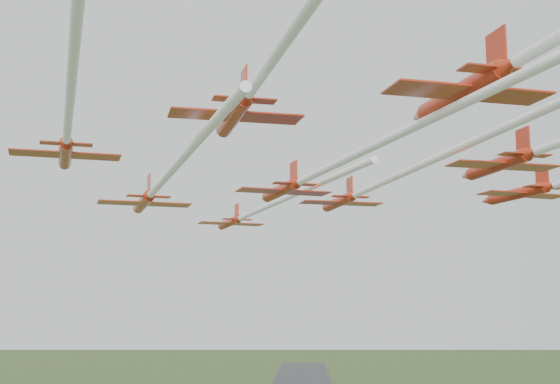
{
  "coord_description": "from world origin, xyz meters",
  "views": [
    {
      "loc": [
        1.66,
        -72.1,
        40.59
      ],
      "look_at": [
        -0.7,
        3.51,
        52.82
      ],
      "focal_mm": 50.0,
      "sensor_mm": 36.0,
      "label": 1
    }
  ],
  "objects_px": {
    "jet_row4_left": "(271,62)",
    "jet_trail_solo": "(554,40)",
    "jet_row2_right": "(378,184)",
    "jet_row3_mid": "(345,160)",
    "jet_row2_left": "(157,187)",
    "jet_row3_left": "(69,110)",
    "jet_lead": "(255,212)"
  },
  "relations": [
    {
      "from": "jet_row4_left",
      "to": "jet_trail_solo",
      "type": "bearing_deg",
      "value": -38.07
    },
    {
      "from": "jet_row2_right",
      "to": "jet_row3_mid",
      "type": "height_order",
      "value": "jet_row2_right"
    },
    {
      "from": "jet_row2_left",
      "to": "jet_row4_left",
      "type": "bearing_deg",
      "value": -87.81
    },
    {
      "from": "jet_row2_left",
      "to": "jet_row3_mid",
      "type": "height_order",
      "value": "jet_row2_left"
    },
    {
      "from": "jet_row2_right",
      "to": "jet_trail_solo",
      "type": "height_order",
      "value": "jet_row2_right"
    },
    {
      "from": "jet_row2_right",
      "to": "jet_row3_left",
      "type": "height_order",
      "value": "jet_row3_left"
    },
    {
      "from": "jet_row2_left",
      "to": "jet_row4_left",
      "type": "xyz_separation_m",
      "value": [
        11.64,
        -30.69,
        1.3
      ]
    },
    {
      "from": "jet_row2_left",
      "to": "jet_row3_left",
      "type": "height_order",
      "value": "jet_row3_left"
    },
    {
      "from": "jet_row3_mid",
      "to": "jet_row3_left",
      "type": "bearing_deg",
      "value": 176.78
    },
    {
      "from": "jet_row2_right",
      "to": "jet_row2_left",
      "type": "bearing_deg",
      "value": 176.93
    },
    {
      "from": "jet_row3_left",
      "to": "jet_row3_mid",
      "type": "height_order",
      "value": "jet_row3_left"
    },
    {
      "from": "jet_row2_right",
      "to": "jet_row4_left",
      "type": "distance_m",
      "value": 36.42
    },
    {
      "from": "jet_row2_right",
      "to": "jet_row4_left",
      "type": "bearing_deg",
      "value": -119.87
    },
    {
      "from": "jet_lead",
      "to": "jet_row2_right",
      "type": "distance_m",
      "value": 17.15
    },
    {
      "from": "jet_row2_right",
      "to": "jet_trail_solo",
      "type": "relative_size",
      "value": 1.22
    },
    {
      "from": "jet_row2_right",
      "to": "jet_row3_left",
      "type": "distance_m",
      "value": 34.09
    },
    {
      "from": "jet_lead",
      "to": "jet_row3_mid",
      "type": "relative_size",
      "value": 0.84
    },
    {
      "from": "jet_lead",
      "to": "jet_row2_left",
      "type": "xyz_separation_m",
      "value": [
        -7.8,
        -16.17,
        0.15
      ]
    },
    {
      "from": "jet_row3_mid",
      "to": "jet_row4_left",
      "type": "height_order",
      "value": "jet_row4_left"
    },
    {
      "from": "jet_row4_left",
      "to": "jet_lead",
      "type": "bearing_deg",
      "value": 79.56
    },
    {
      "from": "jet_row3_mid",
      "to": "jet_trail_solo",
      "type": "distance_m",
      "value": 21.94
    },
    {
      "from": "jet_row3_left",
      "to": "jet_trail_solo",
      "type": "bearing_deg",
      "value": -47.56
    },
    {
      "from": "jet_lead",
      "to": "jet_row3_left",
      "type": "bearing_deg",
      "value": -124.81
    },
    {
      "from": "jet_row3_mid",
      "to": "jet_trail_solo",
      "type": "xyz_separation_m",
      "value": [
        8.16,
        -20.33,
        1.2
      ]
    },
    {
      "from": "jet_row2_right",
      "to": "jet_trail_solo",
      "type": "bearing_deg",
      "value": -100.41
    },
    {
      "from": "jet_row2_right",
      "to": "jet_row4_left",
      "type": "xyz_separation_m",
      "value": [
        -8.81,
        -35.33,
        0.39
      ]
    },
    {
      "from": "jet_row3_left",
      "to": "jet_row2_left",
      "type": "bearing_deg",
      "value": 67.37
    },
    {
      "from": "jet_row2_left",
      "to": "jet_row2_right",
      "type": "xyz_separation_m",
      "value": [
        20.45,
        4.64,
        0.91
      ]
    },
    {
      "from": "jet_row2_left",
      "to": "jet_trail_solo",
      "type": "xyz_separation_m",
      "value": [
        24.34,
        -36.07,
        0.36
      ]
    },
    {
      "from": "jet_row2_right",
      "to": "jet_row3_mid",
      "type": "xyz_separation_m",
      "value": [
        -4.27,
        -20.38,
        -1.74
      ]
    },
    {
      "from": "jet_row3_left",
      "to": "jet_row4_left",
      "type": "relative_size",
      "value": 1.15
    },
    {
      "from": "jet_lead",
      "to": "jet_row2_right",
      "type": "bearing_deg",
      "value": -62.84
    }
  ]
}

